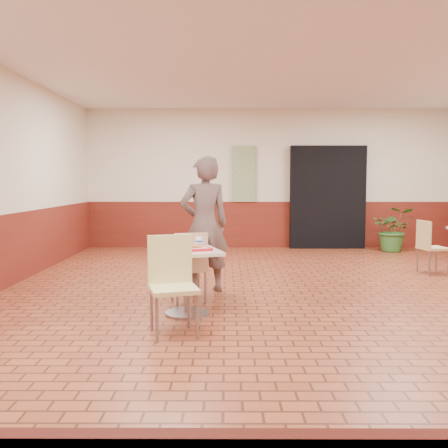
{
  "coord_description": "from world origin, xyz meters",
  "views": [
    {
      "loc": [
        -0.98,
        -5.86,
        1.46
      ],
      "look_at": [
        -1.01,
        -0.01,
        0.95
      ],
      "focal_mm": 40.0,
      "sensor_mm": 36.0,
      "label": 1
    }
  ],
  "objects_px": {
    "customer": "(205,225)",
    "paper_cup": "(199,242)",
    "ring_donut": "(179,245)",
    "chair_second_left": "(429,244)",
    "long_john_donut": "(196,246)",
    "potted_plant": "(394,229)",
    "chair_main_back": "(190,264)",
    "serving_tray": "(187,249)",
    "main_table": "(187,271)",
    "chair_main_front": "(172,279)"
  },
  "relations": [
    {
      "from": "paper_cup",
      "to": "main_table",
      "type": "bearing_deg",
      "value": -144.5
    },
    {
      "from": "customer",
      "to": "paper_cup",
      "type": "bearing_deg",
      "value": 70.54
    },
    {
      "from": "main_table",
      "to": "customer",
      "type": "distance_m",
      "value": 1.2
    },
    {
      "from": "main_table",
      "to": "ring_donut",
      "type": "bearing_deg",
      "value": 161.04
    },
    {
      "from": "serving_tray",
      "to": "ring_donut",
      "type": "bearing_deg",
      "value": 161.04
    },
    {
      "from": "long_john_donut",
      "to": "chair_second_left",
      "type": "distance_m",
      "value": 4.33
    },
    {
      "from": "serving_tray",
      "to": "long_john_donut",
      "type": "height_order",
      "value": "long_john_donut"
    },
    {
      "from": "long_john_donut",
      "to": "ring_donut",
      "type": "bearing_deg",
      "value": 164.8
    },
    {
      "from": "ring_donut",
      "to": "main_table",
      "type": "bearing_deg",
      "value": -18.96
    },
    {
      "from": "ring_donut",
      "to": "chair_second_left",
      "type": "relative_size",
      "value": 0.12
    },
    {
      "from": "chair_main_back",
      "to": "serving_tray",
      "type": "bearing_deg",
      "value": 74.22
    },
    {
      "from": "main_table",
      "to": "serving_tray",
      "type": "height_order",
      "value": "serving_tray"
    },
    {
      "from": "paper_cup",
      "to": "potted_plant",
      "type": "relative_size",
      "value": 0.11
    },
    {
      "from": "serving_tray",
      "to": "chair_second_left",
      "type": "bearing_deg",
      "value": 34.15
    },
    {
      "from": "chair_second_left",
      "to": "potted_plant",
      "type": "xyz_separation_m",
      "value": [
        0.24,
        2.41,
        -0.0
      ]
    },
    {
      "from": "main_table",
      "to": "chair_main_back",
      "type": "distance_m",
      "value": 0.5
    },
    {
      "from": "chair_main_back",
      "to": "paper_cup",
      "type": "height_order",
      "value": "chair_main_back"
    },
    {
      "from": "paper_cup",
      "to": "chair_main_front",
      "type": "bearing_deg",
      "value": -106.14
    },
    {
      "from": "ring_donut",
      "to": "chair_second_left",
      "type": "distance_m",
      "value": 4.46
    },
    {
      "from": "chair_main_front",
      "to": "ring_donut",
      "type": "distance_m",
      "value": 0.73
    },
    {
      "from": "customer",
      "to": "chair_second_left",
      "type": "bearing_deg",
      "value": -177.57
    },
    {
      "from": "ring_donut",
      "to": "potted_plant",
      "type": "bearing_deg",
      "value": 50.64
    },
    {
      "from": "main_table",
      "to": "paper_cup",
      "type": "distance_m",
      "value": 0.35
    },
    {
      "from": "chair_main_back",
      "to": "chair_second_left",
      "type": "height_order",
      "value": "chair_main_back"
    },
    {
      "from": "main_table",
      "to": "customer",
      "type": "height_order",
      "value": "customer"
    },
    {
      "from": "chair_main_back",
      "to": "ring_donut",
      "type": "relative_size",
      "value": 8.24
    },
    {
      "from": "chair_main_front",
      "to": "long_john_donut",
      "type": "bearing_deg",
      "value": 57.71
    },
    {
      "from": "chair_main_back",
      "to": "serving_tray",
      "type": "distance_m",
      "value": 0.56
    },
    {
      "from": "chair_main_back",
      "to": "customer",
      "type": "distance_m",
      "value": 0.76
    },
    {
      "from": "long_john_donut",
      "to": "chair_second_left",
      "type": "relative_size",
      "value": 0.17
    },
    {
      "from": "chair_main_back",
      "to": "potted_plant",
      "type": "relative_size",
      "value": 0.93
    },
    {
      "from": "chair_main_front",
      "to": "ring_donut",
      "type": "bearing_deg",
      "value": 74.5
    },
    {
      "from": "ring_donut",
      "to": "long_john_donut",
      "type": "xyz_separation_m",
      "value": [
        0.19,
        -0.05,
        0.0
      ]
    },
    {
      "from": "chair_second_left",
      "to": "potted_plant",
      "type": "height_order",
      "value": "potted_plant"
    },
    {
      "from": "customer",
      "to": "chair_second_left",
      "type": "distance_m",
      "value": 3.76
    },
    {
      "from": "chair_main_front",
      "to": "long_john_donut",
      "type": "xyz_separation_m",
      "value": [
        0.19,
        0.64,
        0.24
      ]
    },
    {
      "from": "chair_main_back",
      "to": "customer",
      "type": "height_order",
      "value": "customer"
    },
    {
      "from": "chair_main_back",
      "to": "chair_second_left",
      "type": "xyz_separation_m",
      "value": [
        3.64,
        1.96,
        -0.01
      ]
    },
    {
      "from": "chair_second_left",
      "to": "main_table",
      "type": "bearing_deg",
      "value": 113.67
    },
    {
      "from": "ring_donut",
      "to": "chair_second_left",
      "type": "height_order",
      "value": "chair_second_left"
    },
    {
      "from": "ring_donut",
      "to": "potted_plant",
      "type": "distance_m",
      "value": 6.26
    },
    {
      "from": "customer",
      "to": "serving_tray",
      "type": "height_order",
      "value": "customer"
    },
    {
      "from": "chair_main_front",
      "to": "chair_second_left",
      "type": "xyz_separation_m",
      "value": [
        3.72,
        3.12,
        -0.06
      ]
    },
    {
      "from": "long_john_donut",
      "to": "potted_plant",
      "type": "relative_size",
      "value": 0.16
    },
    {
      "from": "potted_plant",
      "to": "customer",
      "type": "bearing_deg",
      "value": -134.87
    },
    {
      "from": "ring_donut",
      "to": "potted_plant",
      "type": "relative_size",
      "value": 0.11
    },
    {
      "from": "chair_second_left",
      "to": "paper_cup",
      "type": "bearing_deg",
      "value": 113.62
    },
    {
      "from": "serving_tray",
      "to": "ring_donut",
      "type": "relative_size",
      "value": 4.62
    },
    {
      "from": "main_table",
      "to": "customer",
      "type": "relative_size",
      "value": 0.4
    },
    {
      "from": "serving_tray",
      "to": "potted_plant",
      "type": "relative_size",
      "value": 0.52
    }
  ]
}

